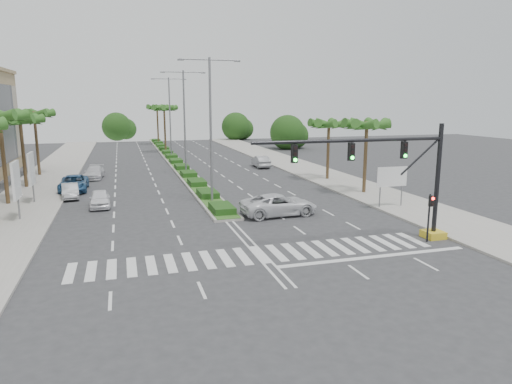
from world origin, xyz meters
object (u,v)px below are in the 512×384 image
car_parked_b (70,191)px  car_right (261,162)px  car_crossing (279,205)px  car_parked_c (74,183)px  car_parked_a (100,199)px  car_parked_d (94,172)px

car_parked_b → car_right: car_right is taller
car_crossing → car_right: size_ratio=1.29×
car_parked_c → car_right: 24.60m
car_parked_c → car_crossing: size_ratio=0.93×
car_parked_a → car_right: (19.49, 18.49, 0.07)m
car_parked_b → car_parked_d: size_ratio=0.84×
car_parked_b → car_parked_d: (1.52, 10.72, 0.03)m
car_parked_b → car_parked_c: (0.00, 3.42, 0.11)m
car_parked_a → car_parked_b: (-2.69, 4.44, -0.03)m
car_parked_b → car_right: (22.18, 14.05, 0.10)m
car_parked_a → car_right: car_right is taller
car_parked_d → car_parked_a: bearing=-79.9°
car_right → car_parked_a: bearing=45.7°
car_parked_c → car_right: (22.18, 10.63, -0.00)m
car_parked_a → car_parked_c: bearing=107.1°
car_parked_d → car_crossing: car_crossing is taller
car_parked_a → car_crossing: (13.18, -6.79, 0.13)m
car_parked_c → car_right: size_ratio=1.19×
car_parked_b → car_parked_c: bearing=83.0°
car_crossing → car_parked_d: bearing=29.8°
car_crossing → car_right: 26.05m
car_parked_a → car_parked_c: size_ratio=0.74×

